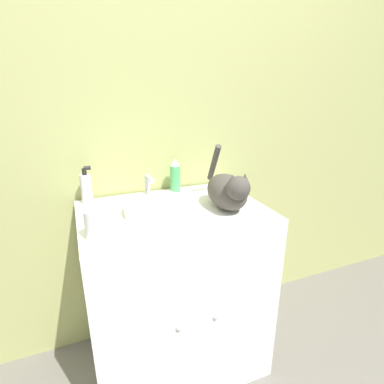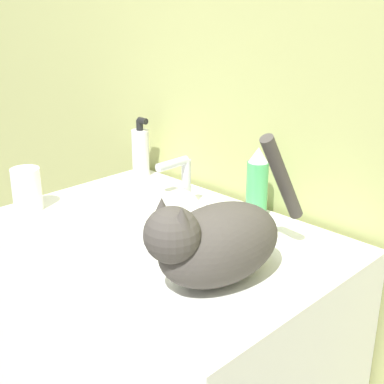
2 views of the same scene
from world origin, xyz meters
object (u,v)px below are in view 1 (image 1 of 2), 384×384
(cat, at_px, (228,190))
(spray_bottle, at_px, (175,176))
(soap_bottle, at_px, (86,188))
(cup, at_px, (95,224))

(cat, xyz_separation_m, spray_bottle, (-0.14, 0.30, -0.00))
(cat, distance_m, soap_bottle, 0.65)
(spray_bottle, xyz_separation_m, cup, (-0.43, -0.37, -0.03))
(spray_bottle, distance_m, cup, 0.57)
(spray_bottle, bearing_deg, cat, -64.89)
(cat, relative_size, soap_bottle, 2.25)
(cup, bearing_deg, cat, 6.80)
(cat, relative_size, cup, 3.69)
(soap_bottle, relative_size, cup, 1.64)
(soap_bottle, bearing_deg, spray_bottle, -0.05)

